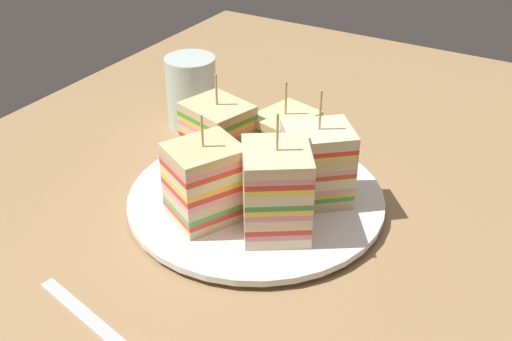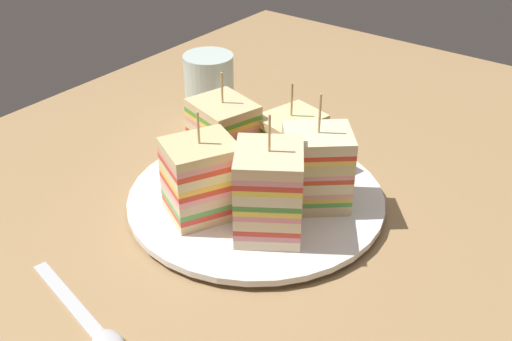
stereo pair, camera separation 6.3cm
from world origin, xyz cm
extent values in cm
cube|color=#9F7C51|center=(0.00, 0.00, -0.90)|extent=(112.32, 80.49, 1.80)
cylinder|color=white|center=(0.00, 0.00, 0.29)|extent=(16.88, 16.88, 0.57)
cylinder|color=white|center=(0.00, 0.00, 0.92)|extent=(27.22, 27.22, 0.70)
cube|color=beige|center=(5.78, -2.41, 1.75)|extent=(8.61, 8.21, 0.96)
cube|color=#B2844C|center=(2.85, -0.92, 1.75)|extent=(2.82, 5.19, 0.96)
cube|color=#DB4235|center=(5.78, -2.41, 2.53)|extent=(8.61, 8.21, 0.60)
cube|color=#58A84D|center=(5.78, -2.41, 3.13)|extent=(8.61, 8.21, 0.60)
cube|color=beige|center=(5.78, -2.41, 3.90)|extent=(8.61, 8.21, 0.96)
cube|color=#9E7242|center=(2.85, -0.92, 3.90)|extent=(2.82, 5.19, 0.96)
cube|color=pink|center=(5.78, -2.41, 4.68)|extent=(8.61, 8.21, 0.60)
cube|color=#DC402C|center=(5.78, -2.41, 5.27)|extent=(8.61, 8.21, 0.60)
cube|color=#FBC748|center=(5.78, -2.41, 5.87)|extent=(8.61, 8.21, 0.60)
cube|color=beige|center=(5.78, -2.41, 6.65)|extent=(8.61, 8.21, 0.96)
cube|color=#9E7242|center=(2.85, -0.92, 6.65)|extent=(2.82, 5.19, 0.96)
cube|color=#DB432C|center=(5.78, -2.41, 7.42)|extent=(8.61, 8.21, 0.60)
cube|color=pink|center=(5.78, -2.41, 8.02)|extent=(8.61, 8.21, 0.60)
cube|color=#CFBF86|center=(5.78, -2.41, 8.80)|extent=(8.61, 8.21, 0.96)
cylinder|color=tan|center=(5.78, -2.41, 10.93)|extent=(0.24, 0.24, 3.31)
cube|color=beige|center=(4.18, 4.67, 1.83)|extent=(9.03, 8.90, 1.11)
cube|color=#B2844C|center=(1.44, 2.84, 1.83)|extent=(3.61, 5.23, 1.11)
cube|color=pink|center=(4.18, 4.67, 2.66)|extent=(9.03, 8.90, 0.56)
cube|color=red|center=(4.18, 4.67, 3.21)|extent=(9.03, 8.90, 0.56)
cube|color=beige|center=(4.18, 4.67, 4.04)|extent=(9.03, 8.90, 1.11)
cube|color=#B2844C|center=(1.44, 2.84, 4.04)|extent=(3.61, 5.23, 1.11)
cube|color=pink|center=(4.18, 4.67, 4.87)|extent=(9.03, 8.90, 0.56)
cube|color=yellow|center=(4.18, 4.67, 5.43)|extent=(9.03, 8.90, 0.56)
cube|color=#488C3B|center=(4.18, 4.67, 5.98)|extent=(9.03, 8.90, 0.56)
cube|color=beige|center=(4.18, 4.67, 6.81)|extent=(9.03, 8.90, 1.11)
cube|color=#B2844C|center=(1.44, 2.84, 6.81)|extent=(3.61, 5.23, 1.11)
cube|color=#F2DA4B|center=(4.18, 4.67, 7.65)|extent=(9.03, 8.90, 0.56)
cube|color=red|center=(4.18, 4.67, 8.20)|extent=(9.03, 8.90, 0.56)
cube|color=pink|center=(4.18, 4.67, 8.76)|extent=(9.03, 8.90, 0.56)
cube|color=beige|center=(4.18, 4.67, 9.59)|extent=(9.03, 8.90, 1.11)
cylinder|color=tan|center=(4.18, 4.67, 11.97)|extent=(0.24, 0.24, 3.67)
cube|color=beige|center=(-2.65, 5.67, 1.85)|extent=(8.61, 8.73, 1.16)
cube|color=#9E7242|center=(-0.52, 3.17, 1.85)|extent=(4.35, 3.75, 1.16)
cube|color=#52AC4D|center=(-2.65, 5.67, 2.68)|extent=(8.61, 8.73, 0.51)
cube|color=#EAC94A|center=(-2.65, 5.67, 3.19)|extent=(8.61, 8.73, 0.51)
cube|color=#E6A595|center=(-2.65, 5.67, 3.70)|extent=(8.61, 8.73, 0.51)
cube|color=beige|center=(-2.65, 5.67, 4.53)|extent=(8.61, 8.73, 1.16)
cube|color=#B2844C|center=(-0.52, 3.17, 4.53)|extent=(4.35, 3.75, 1.16)
cube|color=#D44625|center=(-2.65, 5.67, 5.36)|extent=(8.61, 8.73, 0.51)
cube|color=pink|center=(-2.65, 5.67, 5.87)|extent=(8.61, 8.73, 0.51)
cube|color=beige|center=(-2.65, 5.67, 6.70)|extent=(8.61, 8.73, 1.16)
cube|color=#B2844C|center=(-0.52, 3.17, 6.70)|extent=(4.35, 3.75, 1.16)
cube|color=#F3D151|center=(-2.65, 5.67, 7.53)|extent=(8.61, 8.73, 0.51)
cube|color=red|center=(-2.65, 5.67, 8.04)|extent=(8.61, 8.73, 0.51)
cube|color=beige|center=(-2.65, 5.67, 8.87)|extent=(8.61, 8.73, 1.16)
cylinder|color=tan|center=(-2.65, 5.67, 11.51)|extent=(0.24, 0.24, 4.13)
cube|color=beige|center=(-6.26, 0.13, 1.73)|extent=(7.78, 6.65, 0.92)
cube|color=#9E7242|center=(-3.08, -0.70, 1.73)|extent=(1.52, 4.93, 0.92)
cube|color=#EEC559|center=(-6.26, 0.13, 2.42)|extent=(7.78, 6.65, 0.45)
cube|color=#43873A|center=(-6.26, 0.13, 2.87)|extent=(7.78, 6.65, 0.45)
cube|color=beige|center=(-6.26, 0.13, 3.56)|extent=(7.78, 6.65, 0.92)
cube|color=#B2844C|center=(-3.08, -0.70, 3.56)|extent=(1.52, 4.93, 0.92)
cube|color=#428D2F|center=(-6.26, 0.13, 4.25)|extent=(7.78, 6.65, 0.45)
cube|color=#F1CB65|center=(-6.26, 0.13, 4.70)|extent=(7.78, 6.65, 0.45)
cube|color=beige|center=(-6.26, 0.13, 5.39)|extent=(7.78, 6.65, 0.92)
cube|color=#B2844C|center=(-3.08, -0.70, 5.39)|extent=(1.52, 4.93, 0.92)
cube|color=#F2CD58|center=(-6.26, 0.13, 6.08)|extent=(7.78, 6.65, 0.45)
cube|color=#EFA5A7|center=(-6.26, 0.13, 6.53)|extent=(7.78, 6.65, 0.45)
cube|color=#418533|center=(-6.26, 0.13, 6.98)|extent=(7.78, 6.65, 0.45)
cube|color=beige|center=(-6.26, 0.13, 7.67)|extent=(7.78, 6.65, 0.92)
cylinder|color=tan|center=(-6.26, 0.13, 10.02)|extent=(0.24, 0.24, 3.77)
cube|color=#E1BF81|center=(-1.94, -5.95, 1.73)|extent=(7.25, 7.99, 0.91)
cube|color=#B2844C|center=(-1.04, -2.79, 1.73)|extent=(5.38, 1.77, 0.91)
cube|color=#F7CA52|center=(-1.94, -5.95, 2.44)|extent=(7.25, 7.99, 0.52)
cube|color=pink|center=(-1.94, -5.95, 2.96)|extent=(7.25, 7.99, 0.52)
cube|color=red|center=(-1.94, -5.95, 3.48)|extent=(7.25, 7.99, 0.52)
cube|color=beige|center=(-1.94, -5.95, 4.20)|extent=(7.25, 7.99, 0.91)
cube|color=#B2844C|center=(-1.04, -2.79, 4.20)|extent=(5.38, 1.77, 0.91)
cube|color=pink|center=(-1.94, -5.95, 4.91)|extent=(7.25, 7.99, 0.52)
cube|color=#FEDB55|center=(-1.94, -5.95, 5.43)|extent=(7.25, 7.99, 0.52)
cube|color=red|center=(-1.94, -5.95, 5.95)|extent=(7.25, 7.99, 0.52)
cube|color=#DBC685|center=(-1.94, -5.95, 6.67)|extent=(7.25, 7.99, 0.91)
cube|color=#B2844C|center=(-1.04, -2.79, 6.67)|extent=(5.38, 1.77, 0.91)
cube|color=pink|center=(-1.94, -5.95, 7.38)|extent=(7.25, 7.99, 0.52)
cube|color=#EBCB4B|center=(-1.94, -5.95, 7.90)|extent=(7.25, 7.99, 0.52)
cube|color=#519E36|center=(-1.94, -5.95, 8.42)|extent=(7.25, 7.99, 0.52)
cube|color=#DCC189|center=(-1.94, -5.95, 9.13)|extent=(7.25, 7.99, 0.91)
cylinder|color=tan|center=(-1.94, -5.95, 11.30)|extent=(0.24, 0.24, 3.43)
cylinder|color=#E4BC62|center=(0.84, -1.42, 1.60)|extent=(5.59, 5.60, 0.79)
cylinder|color=#E3BB59|center=(-0.80, -0.47, 1.96)|extent=(5.24, 5.26, 0.84)
cylinder|color=#E5D881|center=(-1.41, 0.23, 2.44)|extent=(5.26, 5.25, 0.87)
cylinder|color=#E2CA77|center=(-1.07, -0.79, 2.99)|extent=(6.15, 6.15, 0.47)
cylinder|color=#E5D075|center=(-1.11, -0.83, 3.92)|extent=(4.40, 4.37, 0.98)
cylinder|color=#DFB75C|center=(-0.98, 0.55, 4.47)|extent=(4.69, 4.69, 0.59)
cube|color=silver|center=(21.46, -4.32, 0.12)|extent=(3.67, 11.86, 0.25)
cylinder|color=silver|center=(-11.91, -16.72, 4.66)|extent=(6.49, 6.49, 9.33)
cylinder|color=#E5BF47|center=(-11.91, -16.72, 1.96)|extent=(5.97, 5.97, 3.92)
camera|label=1|loc=(46.46, 27.37, 37.66)|focal=42.90mm
camera|label=2|loc=(42.93, 32.63, 37.66)|focal=42.90mm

